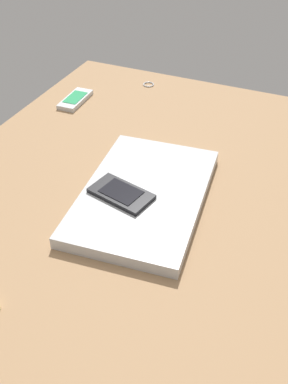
# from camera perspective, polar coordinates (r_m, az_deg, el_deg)

# --- Properties ---
(desk_surface) EXTENTS (1.20, 0.80, 0.03)m
(desk_surface) POSITION_cam_1_polar(r_m,az_deg,el_deg) (0.85, -3.32, -3.12)
(desk_surface) COLOR #9E7751
(desk_surface) RESTS_ON ground
(laptop_closed) EXTENTS (0.37, 0.26, 0.02)m
(laptop_closed) POSITION_cam_1_polar(r_m,az_deg,el_deg) (0.85, 0.00, -0.40)
(laptop_closed) COLOR #B7BABC
(laptop_closed) RESTS_ON desk_surface
(cell_phone_on_laptop) EXTENTS (0.09, 0.13, 0.01)m
(cell_phone_on_laptop) POSITION_cam_1_polar(r_m,az_deg,el_deg) (0.83, -3.08, -0.15)
(cell_phone_on_laptop) COLOR black
(cell_phone_on_laptop) RESTS_ON laptop_closed
(cell_phone_on_desk) EXTENTS (0.12, 0.05, 0.01)m
(cell_phone_on_desk) POSITION_cam_1_polar(r_m,az_deg,el_deg) (1.21, -8.85, 11.72)
(cell_phone_on_desk) COLOR silver
(cell_phone_on_desk) RESTS_ON desk_surface
(key_ring) EXTENTS (0.03, 0.03, 0.00)m
(key_ring) POSITION_cam_1_polar(r_m,az_deg,el_deg) (1.28, 0.59, 13.71)
(key_ring) COLOR silver
(key_ring) RESTS_ON desk_surface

